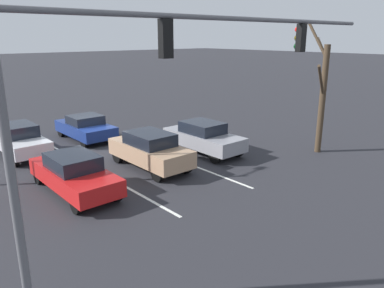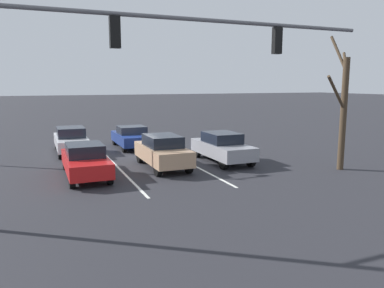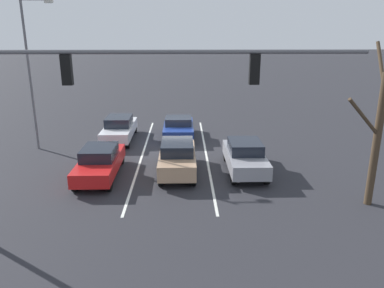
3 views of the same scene
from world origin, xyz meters
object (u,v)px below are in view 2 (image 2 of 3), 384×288
Objects in this scene: car_red_rightlane_front at (85,160)px; car_navy_midlane_second at (132,137)px; car_white_rightlane_second at (71,140)px; traffic_signal_gantry at (124,55)px; bare_tree_near at (343,107)px; car_tan_midlane_front at (163,151)px; car_gray_leftlane_front at (222,147)px.

car_navy_midlane_second is (-3.76, -6.80, -0.04)m from car_red_rightlane_front.
car_white_rightlane_second is 0.35× the size of traffic_signal_gantry.
car_red_rightlane_front is 6.35m from car_white_rightlane_second.
car_red_rightlane_front is 12.35m from bare_tree_near.
car_navy_midlane_second is (-3.83, -0.45, -0.09)m from car_white_rightlane_second.
bare_tree_near reaches higher than car_navy_midlane_second.
traffic_signal_gantry reaches higher than car_tan_midlane_front.
traffic_signal_gantry is (6.47, 5.82, 4.22)m from car_gray_leftlane_front.
car_gray_leftlane_front is at bearing -177.64° from car_tan_midlane_front.
car_tan_midlane_front is 1.05× the size of car_navy_midlane_second.
car_gray_leftlane_front is at bearing 118.57° from car_navy_midlane_second.
car_white_rightlane_second is at bearing -86.14° from traffic_signal_gantry.
traffic_signal_gantry is at bearing 93.86° from car_white_rightlane_second.
car_navy_midlane_second is 13.21m from traffic_signal_gantry.
car_red_rightlane_front is at bearing 61.07° from car_navy_midlane_second.
car_white_rightlane_second is at bearing -89.32° from car_red_rightlane_front.
car_gray_leftlane_front is at bearing -40.13° from bare_tree_near.
car_red_rightlane_front is at bearing 90.68° from car_white_rightlane_second.
car_gray_leftlane_front reaches higher than car_red_rightlane_front.
car_red_rightlane_front is (7.18, 0.52, -0.05)m from car_gray_leftlane_front.
car_red_rightlane_front is 1.06× the size of car_tan_midlane_front.
car_red_rightlane_front is 1.12× the size of car_navy_midlane_second.
car_tan_midlane_front is at bearing 2.36° from car_gray_leftlane_front.
car_white_rightlane_second is at bearing -38.80° from car_gray_leftlane_front.
car_tan_midlane_front reaches higher than car_navy_midlane_second.
traffic_signal_gantry is at bearing 41.98° from car_gray_leftlane_front.
bare_tree_near is (-7.90, 3.65, 2.23)m from car_tan_midlane_front.
car_red_rightlane_front is at bearing 5.68° from car_tan_midlane_front.
car_white_rightlane_second is 0.73× the size of bare_tree_near.
bare_tree_near is at bearing 139.87° from car_gray_leftlane_front.
car_tan_midlane_front is 8.98m from bare_tree_near.
car_tan_midlane_front is at bearing -118.36° from traffic_signal_gantry.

